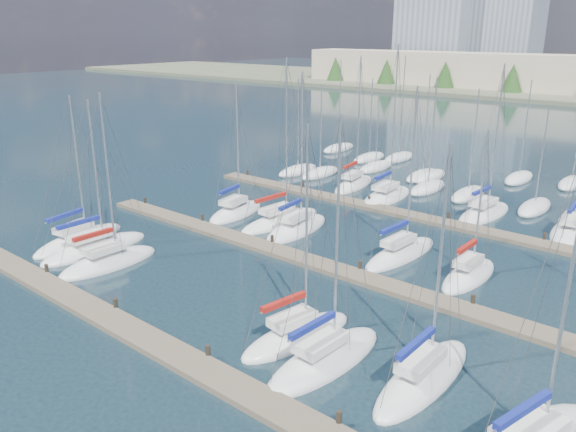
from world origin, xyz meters
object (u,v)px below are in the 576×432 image
Objects in this scene: sailboat_b at (95,248)px; sailboat_h at (236,212)px; sailboat_d at (297,336)px; sailboat_f at (423,377)px; sailboat_n at (354,184)px; sailboat_e at (325,359)px; sailboat_j at (297,228)px; sailboat_q at (571,231)px; sailboat_p at (484,213)px; sailboat_c at (109,262)px; sailboat_l at (469,275)px; sailboat_i at (280,221)px; sailboat_k at (401,254)px; sailboat_a at (79,240)px; sailboat_o at (387,196)px.

sailboat_h reaches higher than sailboat_b.
sailboat_d reaches higher than sailboat_f.
sailboat_n is 1.08× the size of sailboat_e.
sailboat_h is at bearing 174.13° from sailboat_j.
sailboat_q is at bearing 30.80° from sailboat_j.
sailboat_q is 0.96× the size of sailboat_h.
sailboat_j is 1.16× the size of sailboat_q.
sailboat_d is 31.82m from sailboat_n.
sailboat_n is (-14.52, 0.79, 0.01)m from sailboat_p.
sailboat_b is 13.27m from sailboat_h.
sailboat_h is at bearing 96.87° from sailboat_c.
sailboat_l is at bearing -105.69° from sailboat_q.
sailboat_b is 28.36m from sailboat_n.
sailboat_d is at bearing -107.88° from sailboat_q.
sailboat_i is 1.11× the size of sailboat_e.
sailboat_f is at bearing 2.49° from sailboat_b.
sailboat_c is at bearing -102.15° from sailboat_n.
sailboat_l is at bearing -2.04° from sailboat_k.
sailboat_a is (-5.67, 1.08, -0.00)m from sailboat_c.
sailboat_a is at bearing -152.95° from sailboat_l.
sailboat_c reaches higher than sailboat_h.
sailboat_k is 1.08× the size of sailboat_a.
sailboat_d is 0.97× the size of sailboat_c.
sailboat_a is at bearing -171.48° from sailboat_d.
sailboat_i reaches higher than sailboat_n.
sailboat_b reaches higher than sailboat_q.
sailboat_b is at bearing -139.45° from sailboat_k.
sailboat_j is at bearing 136.24° from sailboat_e.
sailboat_c is 19.15m from sailboat_e.
sailboat_p is 34.73m from sailboat_a.
sailboat_e is (22.26, -1.04, 0.01)m from sailboat_b.
sailboat_i is at bearing -1.52° from sailboat_h.
sailboat_a is at bearing -119.50° from sailboat_o.
sailboat_n reaches higher than sailboat_k.
sailboat_a is at bearing -179.68° from sailboat_e.
sailboat_a is (-2.56, 0.21, 0.01)m from sailboat_b.
sailboat_h reaches higher than sailboat_l.
sailboat_l is 25.00m from sailboat_c.
sailboat_h is at bearing 148.38° from sailboat_e.
sailboat_o is 28.26m from sailboat_d.
sailboat_p is at bearing 99.11° from sailboat_e.
sailboat_c is at bearing -176.10° from sailboat_f.
sailboat_n is (-18.88, 14.64, 0.02)m from sailboat_l.
sailboat_c is at bearing -168.10° from sailboat_d.
sailboat_l is 0.75× the size of sailboat_n.
sailboat_a reaches higher than sailboat_l.
sailboat_j is at bearing 57.20° from sailboat_b.
sailboat_a is at bearing 176.37° from sailboat_b.
sailboat_i is 2.39m from sailboat_j.
sailboat_b is at bearing -114.58° from sailboat_o.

